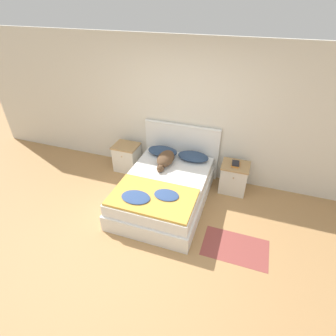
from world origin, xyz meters
name	(u,v)px	position (x,y,z in m)	size (l,w,h in m)	color
ground_plane	(143,249)	(0.00, 0.00, 0.00)	(16.00, 16.00, 0.00)	tan
wall_back	(187,112)	(0.00, 2.13, 1.27)	(9.00, 0.06, 2.55)	silver
bed	(164,191)	(-0.06, 1.08, 0.24)	(1.38, 1.92, 0.50)	white
headboard	(181,148)	(-0.06, 2.06, 0.55)	(1.46, 0.06, 1.07)	white
nightstand_left	(127,157)	(-1.14, 1.82, 0.28)	(0.49, 0.43, 0.55)	silver
nightstand_right	(234,178)	(1.02, 1.82, 0.28)	(0.49, 0.43, 0.55)	silver
pillow_left	(163,151)	(-0.36, 1.82, 0.57)	(0.57, 0.33, 0.14)	navy
pillow_right	(193,157)	(0.24, 1.82, 0.57)	(0.57, 0.33, 0.14)	navy
quilt	(152,197)	(-0.07, 0.56, 0.52)	(1.28, 0.79, 0.07)	gold
dog	(166,159)	(-0.20, 1.53, 0.60)	(0.29, 0.69, 0.21)	brown
book_stack	(236,164)	(1.01, 1.81, 0.58)	(0.14, 0.20, 0.05)	orange
rug	(235,248)	(1.25, 0.47, 0.00)	(0.94, 0.58, 0.00)	#93423D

